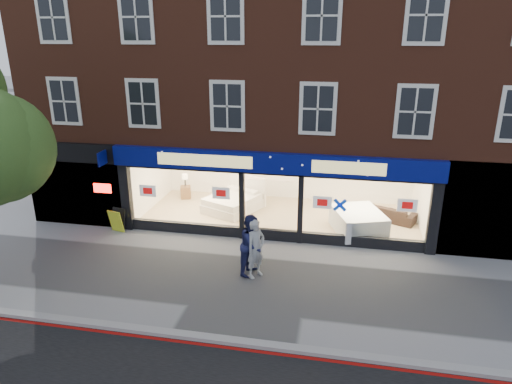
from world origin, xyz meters
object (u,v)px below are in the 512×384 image
(sofa, at_px, (389,213))
(pedestrian_blue, at_px, (252,245))
(display_bed, at_px, (234,202))
(pedestrian_grey, at_px, (256,248))
(a_board, at_px, (117,220))
(mattress_stack, at_px, (358,222))

(sofa, distance_m, pedestrian_blue, 6.76)
(display_bed, xyz_separation_m, pedestrian_grey, (1.92, -5.10, 0.49))
(a_board, bearing_deg, pedestrian_blue, -7.73)
(mattress_stack, relative_size, pedestrian_blue, 1.27)
(mattress_stack, distance_m, a_board, 9.01)
(pedestrian_blue, bearing_deg, a_board, 83.31)
(sofa, bearing_deg, pedestrian_grey, 73.96)
(display_bed, xyz_separation_m, mattress_stack, (5.05, -1.33, 0.06))
(pedestrian_grey, bearing_deg, a_board, 101.42)
(display_bed, bearing_deg, mattress_stack, 8.90)
(display_bed, height_order, pedestrian_grey, pedestrian_grey)
(mattress_stack, height_order, pedestrian_blue, pedestrian_blue)
(mattress_stack, xyz_separation_m, sofa, (1.24, 1.39, -0.11))
(sofa, height_order, pedestrian_blue, pedestrian_blue)
(display_bed, xyz_separation_m, a_board, (-3.85, -2.79, -0.01))
(mattress_stack, height_order, a_board, mattress_stack)
(pedestrian_grey, bearing_deg, sofa, -7.06)
(display_bed, distance_m, a_board, 4.75)
(sofa, bearing_deg, pedestrian_blue, 72.02)
(sofa, bearing_deg, a_board, 39.95)
(sofa, xyz_separation_m, a_board, (-10.13, -2.85, 0.05))
(display_bed, relative_size, pedestrian_grey, 1.47)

